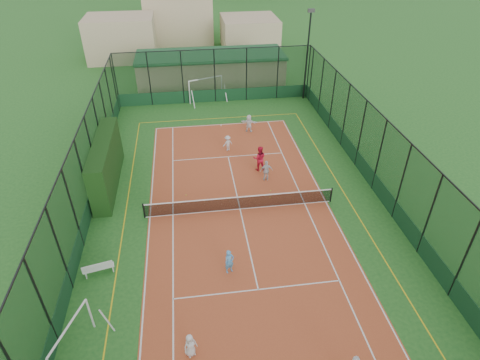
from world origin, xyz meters
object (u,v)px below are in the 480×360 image
(child_near_mid, at_px, (229,262))
(coach, at_px, (259,158))
(futsal_goal_near, at_px, (73,341))
(child_far_back, at_px, (249,123))
(child_far_left, at_px, (228,143))
(clubhouse, at_px, (211,69))
(child_far_right, at_px, (266,171))
(white_bench, at_px, (99,267))
(child_near_left, at_px, (190,345))
(futsal_goal_far, at_px, (206,90))
(floodlight_ne, at_px, (307,56))

(child_near_mid, relative_size, coach, 0.75)
(futsal_goal_near, height_order, child_far_back, futsal_goal_near)
(child_far_left, relative_size, coach, 0.66)
(clubhouse, xyz_separation_m, coach, (1.98, -17.68, -0.63))
(child_far_left, height_order, child_far_right, child_far_right)
(white_bench, distance_m, child_near_left, 6.78)
(futsal_goal_near, distance_m, child_far_right, 15.56)
(coach, bearing_deg, child_near_mid, 78.66)
(child_near_mid, distance_m, child_far_right, 8.71)
(white_bench, distance_m, child_far_back, 17.63)
(clubhouse, bearing_deg, futsal_goal_far, -100.47)
(futsal_goal_far, relative_size, child_far_right, 2.31)
(futsal_goal_near, height_order, child_near_mid, futsal_goal_near)
(clubhouse, bearing_deg, futsal_goal_near, -104.68)
(floodlight_ne, height_order, white_bench, floodlight_ne)
(futsal_goal_near, xyz_separation_m, child_far_left, (8.14, 16.12, -0.28))
(white_bench, bearing_deg, futsal_goal_far, 59.57)
(child_near_mid, distance_m, child_far_left, 12.48)
(clubhouse, xyz_separation_m, child_far_right, (2.21, -19.03, -0.82))
(child_far_left, bearing_deg, child_near_left, 53.68)
(floodlight_ne, xyz_separation_m, child_near_left, (-11.98, -25.97, -3.52))
(futsal_goal_near, distance_m, child_far_left, 18.06)
(child_near_mid, bearing_deg, child_near_left, -138.25)
(child_far_left, bearing_deg, futsal_goal_near, 38.56)
(futsal_goal_far, height_order, coach, futsal_goal_far)
(clubhouse, distance_m, child_near_mid, 27.06)
(child_far_left, distance_m, child_far_back, 3.59)
(white_bench, relative_size, child_far_back, 1.01)
(floodlight_ne, height_order, clubhouse, floodlight_ne)
(floodlight_ne, bearing_deg, child_far_left, -132.75)
(futsal_goal_far, distance_m, child_near_mid, 22.31)
(coach, bearing_deg, futsal_goal_far, -69.88)
(floodlight_ne, relative_size, futsal_goal_far, 2.39)
(child_near_left, relative_size, child_far_back, 0.81)
(futsal_goal_near, xyz_separation_m, child_far_right, (10.26, 11.70, -0.16))
(child_near_mid, bearing_deg, child_far_right, 44.39)
(child_near_left, height_order, coach, coach)
(clubhouse, distance_m, white_bench, 27.39)
(clubhouse, relative_size, child_far_back, 10.26)
(clubhouse, relative_size, futsal_goal_near, 5.37)
(futsal_goal_near, bearing_deg, floodlight_ne, -13.30)
(child_near_mid, distance_m, child_far_back, 15.69)
(clubhouse, height_order, futsal_goal_near, clubhouse)
(futsal_goal_far, bearing_deg, child_far_left, -103.64)
(child_near_left, height_order, child_near_mid, child_near_mid)
(clubhouse, height_order, child_far_right, clubhouse)
(white_bench, relative_size, futsal_goal_near, 0.53)
(floodlight_ne, bearing_deg, child_far_back, -135.44)
(futsal_goal_far, xyz_separation_m, coach, (2.85, -12.97, -0.17))
(child_far_left, bearing_deg, child_far_back, -150.63)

